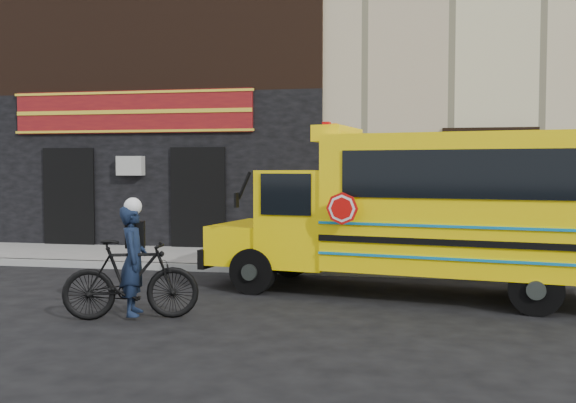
# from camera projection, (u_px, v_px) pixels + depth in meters

# --- Properties ---
(ground) EXTENTS (120.00, 120.00, 0.00)m
(ground) POSITION_uv_depth(u_px,v_px,m) (279.00, 300.00, 10.68)
(ground) COLOR black
(ground) RESTS_ON ground
(curb) EXTENTS (40.00, 0.20, 0.15)m
(curb) POSITION_uv_depth(u_px,v_px,m) (304.00, 271.00, 13.23)
(curb) COLOR #959691
(curb) RESTS_ON ground
(sidewalk) EXTENTS (40.00, 3.00, 0.15)m
(sidewalk) POSITION_uv_depth(u_px,v_px,m) (314.00, 260.00, 14.70)
(sidewalk) COLOR slate
(sidewalk) RESTS_ON ground
(building) EXTENTS (20.00, 10.70, 12.00)m
(building) POSITION_uv_depth(u_px,v_px,m) (341.00, 46.00, 20.63)
(building) COLOR beige
(building) RESTS_ON sidewalk
(school_bus) EXTENTS (7.17, 3.31, 2.92)m
(school_bus) POSITION_uv_depth(u_px,v_px,m) (426.00, 208.00, 10.99)
(school_bus) COLOR black
(school_bus) RESTS_ON ground
(bicycle) EXTENTS (2.01, 1.12, 1.17)m
(bicycle) POSITION_uv_depth(u_px,v_px,m) (131.00, 279.00, 9.26)
(bicycle) COLOR black
(bicycle) RESTS_ON ground
(cyclist) EXTENTS (0.53, 0.67, 1.60)m
(cyclist) POSITION_uv_depth(u_px,v_px,m) (134.00, 263.00, 9.33)
(cyclist) COLOR #101B32
(cyclist) RESTS_ON ground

